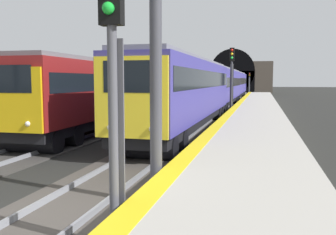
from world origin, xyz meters
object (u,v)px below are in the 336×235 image
at_px(railway_signal_near, 113,79).
at_px(catenary_mast_near, 139,74).
at_px(train_main_approaching, 222,86).
at_px(railway_signal_mid, 232,75).
at_px(railway_signal_far, 249,82).
at_px(train_adjacent_platform, 153,87).

height_order(railway_signal_near, catenary_mast_near, catenary_mast_near).
xyz_separation_m(train_main_approaching, railway_signal_near, (-34.06, -1.79, 0.61)).
relative_size(railway_signal_mid, railway_signal_far, 1.26).
relative_size(railway_signal_mid, catenary_mast_near, 0.76).
distance_m(train_adjacent_platform, railway_signal_near, 26.27).
xyz_separation_m(train_adjacent_platform, catenary_mast_near, (13.32, 5.89, 1.42)).
xyz_separation_m(train_adjacent_platform, railway_signal_far, (42.06, -6.84, 0.29)).
height_order(train_main_approaching, train_adjacent_platform, train_adjacent_platform).
xyz_separation_m(railway_signal_near, catenary_mast_near, (38.68, 12.73, 0.77)).
distance_m(train_adjacent_platform, railway_signal_mid, 6.97).
distance_m(railway_signal_near, railway_signal_far, 67.42).
xyz_separation_m(railway_signal_mid, catenary_mast_near, (14.24, 12.73, 0.41)).
bearing_deg(catenary_mast_near, train_main_approaching, -112.92).
height_order(train_main_approaching, railway_signal_near, railway_signal_near).
bearing_deg(train_adjacent_platform, railway_signal_far, 169.61).
distance_m(railway_signal_near, railway_signal_mid, 24.45).
bearing_deg(railway_signal_far, railway_signal_mid, 0.00).
distance_m(train_main_approaching, railway_signal_near, 34.11).
bearing_deg(catenary_mast_near, railway_signal_far, -23.89).
distance_m(train_main_approaching, train_adjacent_platform, 10.06).
height_order(railway_signal_near, railway_signal_far, railway_signal_near).
xyz_separation_m(railway_signal_far, catenary_mast_near, (-28.74, 12.73, 1.13)).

